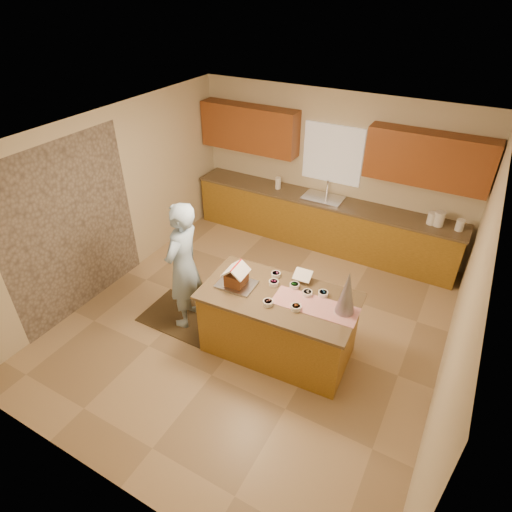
# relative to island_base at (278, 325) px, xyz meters

# --- Properties ---
(floor) EXTENTS (5.50, 5.50, 0.00)m
(floor) POSITION_rel_island_base_xyz_m (-0.53, 0.34, -0.45)
(floor) COLOR tan
(floor) RESTS_ON ground
(ceiling) EXTENTS (5.50, 5.50, 0.00)m
(ceiling) POSITION_rel_island_base_xyz_m (-0.53, 0.34, 2.25)
(ceiling) COLOR silver
(ceiling) RESTS_ON floor
(wall_back) EXTENTS (5.50, 5.50, 0.00)m
(wall_back) POSITION_rel_island_base_xyz_m (-0.53, 3.09, 0.90)
(wall_back) COLOR beige
(wall_back) RESTS_ON floor
(wall_front) EXTENTS (5.50, 5.50, 0.00)m
(wall_front) POSITION_rel_island_base_xyz_m (-0.53, -2.41, 0.90)
(wall_front) COLOR beige
(wall_front) RESTS_ON floor
(wall_left) EXTENTS (5.50, 5.50, 0.00)m
(wall_left) POSITION_rel_island_base_xyz_m (-3.03, 0.34, 0.90)
(wall_left) COLOR beige
(wall_left) RESTS_ON floor
(wall_right) EXTENTS (5.50, 5.50, 0.00)m
(wall_right) POSITION_rel_island_base_xyz_m (1.97, 0.34, 0.90)
(wall_right) COLOR beige
(wall_right) RESTS_ON floor
(stone_accent) EXTENTS (0.00, 2.50, 2.50)m
(stone_accent) POSITION_rel_island_base_xyz_m (-3.01, -0.46, 0.80)
(stone_accent) COLOR gray
(stone_accent) RESTS_ON wall_left
(window_curtain) EXTENTS (1.05, 0.03, 1.00)m
(window_curtain) POSITION_rel_island_base_xyz_m (-0.53, 3.06, 1.20)
(window_curtain) COLOR white
(window_curtain) RESTS_ON wall_back
(back_counter_base) EXTENTS (4.80, 0.60, 0.88)m
(back_counter_base) POSITION_rel_island_base_xyz_m (-0.53, 2.79, -0.01)
(back_counter_base) COLOR #9C6C20
(back_counter_base) RESTS_ON floor
(back_counter_top) EXTENTS (4.85, 0.63, 0.04)m
(back_counter_top) POSITION_rel_island_base_xyz_m (-0.53, 2.79, 0.45)
(back_counter_top) COLOR brown
(back_counter_top) RESTS_ON back_counter_base
(upper_cabinet_left) EXTENTS (1.85, 0.35, 0.80)m
(upper_cabinet_left) POSITION_rel_island_base_xyz_m (-2.08, 2.91, 1.45)
(upper_cabinet_left) COLOR #994E20
(upper_cabinet_left) RESTS_ON wall_back
(upper_cabinet_right) EXTENTS (1.85, 0.35, 0.80)m
(upper_cabinet_right) POSITION_rel_island_base_xyz_m (1.02, 2.91, 1.45)
(upper_cabinet_right) COLOR #994E20
(upper_cabinet_right) RESTS_ON wall_back
(sink) EXTENTS (0.70, 0.45, 0.12)m
(sink) POSITION_rel_island_base_xyz_m (-0.53, 2.79, 0.44)
(sink) COLOR silver
(sink) RESTS_ON back_counter_top
(faucet) EXTENTS (0.03, 0.03, 0.28)m
(faucet) POSITION_rel_island_base_xyz_m (-0.53, 2.97, 0.61)
(faucet) COLOR silver
(faucet) RESTS_ON back_counter_top
(island_base) EXTENTS (1.90, 1.03, 0.91)m
(island_base) POSITION_rel_island_base_xyz_m (0.00, 0.00, 0.00)
(island_base) COLOR #9C6C20
(island_base) RESTS_ON floor
(island_top) EXTENTS (1.99, 1.11, 0.04)m
(island_top) POSITION_rel_island_base_xyz_m (-0.00, -0.00, 0.47)
(island_top) COLOR brown
(island_top) RESTS_ON island_base
(table_runner) EXTENTS (1.05, 0.43, 0.01)m
(table_runner) POSITION_rel_island_base_xyz_m (0.46, 0.03, 0.50)
(table_runner) COLOR #A10B15
(table_runner) RESTS_ON island_top
(baking_tray) EXTENTS (0.49, 0.38, 0.03)m
(baking_tray) POSITION_rel_island_base_xyz_m (-0.56, -0.08, 0.51)
(baking_tray) COLOR silver
(baking_tray) RESTS_ON island_top
(cookbook) EXTENTS (0.24, 0.19, 0.10)m
(cookbook) POSITION_rel_island_base_xyz_m (0.13, 0.40, 0.59)
(cookbook) COLOR white
(cookbook) RESTS_ON island_top
(tinsel_tree) EXTENTS (0.24, 0.24, 0.57)m
(tinsel_tree) POSITION_rel_island_base_xyz_m (0.80, 0.10, 0.78)
(tinsel_tree) COLOR #AEADB9
(tinsel_tree) RESTS_ON island_top
(rug) EXTENTS (1.27, 0.83, 0.01)m
(rug) POSITION_rel_island_base_xyz_m (-1.45, -0.08, -0.45)
(rug) COLOR black
(rug) RESTS_ON floor
(boy) EXTENTS (0.51, 0.72, 1.87)m
(boy) POSITION_rel_island_base_xyz_m (-1.40, -0.08, 0.50)
(boy) COLOR #92B1CF
(boy) RESTS_ON rug
(canister_a) EXTENTS (0.14, 0.14, 0.20)m
(canister_a) POSITION_rel_island_base_xyz_m (1.29, 2.79, 0.57)
(canister_a) COLOR white
(canister_a) RESTS_ON back_counter_top
(canister_b) EXTENTS (0.16, 0.16, 0.23)m
(canister_b) POSITION_rel_island_base_xyz_m (1.40, 2.79, 0.58)
(canister_b) COLOR white
(canister_b) RESTS_ON back_counter_top
(canister_c) EXTENTS (0.13, 0.13, 0.18)m
(canister_c) POSITION_rel_island_base_xyz_m (1.71, 2.79, 0.56)
(canister_c) COLOR white
(canister_c) RESTS_ON back_counter_top
(paper_towel) EXTENTS (0.10, 0.10, 0.22)m
(paper_towel) POSITION_rel_island_base_xyz_m (-1.41, 2.79, 0.58)
(paper_towel) COLOR white
(paper_towel) RESTS_ON back_counter_top
(gingerbread_house) EXTENTS (0.30, 0.30, 0.29)m
(gingerbread_house) POSITION_rel_island_base_xyz_m (-0.56, -0.08, 0.63)
(gingerbread_house) COLOR brown
(gingerbread_house) RESTS_ON baking_tray
(candy_bowls) EXTENTS (0.81, 0.67, 0.06)m
(candy_bowls) POSITION_rel_island_base_xyz_m (0.11, 0.11, 0.52)
(candy_bowls) COLOR #A0356F
(candy_bowls) RESTS_ON island_top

